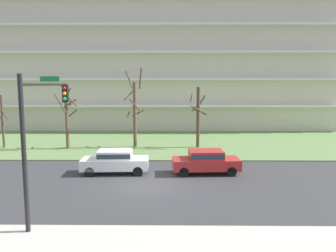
# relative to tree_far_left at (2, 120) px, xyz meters

# --- Properties ---
(ground) EXTENTS (160.00, 160.00, 0.00)m
(ground) POSITION_rel_tree_far_left_xyz_m (13.98, -10.98, -2.61)
(ground) COLOR #38383A
(sidewalk_curb_near) EXTENTS (80.00, 4.00, 0.15)m
(sidewalk_curb_near) POSITION_rel_tree_far_left_xyz_m (13.98, -18.98, -2.54)
(sidewalk_curb_near) COLOR #BCB7AD
(sidewalk_curb_near) RESTS_ON ground
(grass_lawn_strip) EXTENTS (80.00, 16.00, 0.08)m
(grass_lawn_strip) POSITION_rel_tree_far_left_xyz_m (13.98, 3.02, -2.57)
(grass_lawn_strip) COLOR #66844C
(grass_lawn_strip) RESTS_ON ground
(apartment_building) EXTENTS (51.79, 11.57, 19.56)m
(apartment_building) POSITION_rel_tree_far_left_xyz_m (13.98, 16.33, 7.17)
(apartment_building) COLOR beige
(apartment_building) RESTS_ON ground
(tree_far_left) EXTENTS (1.36, 1.12, 4.94)m
(tree_far_left) POSITION_rel_tree_far_left_xyz_m (0.00, 0.00, 0.00)
(tree_far_left) COLOR #4C3828
(tree_far_left) RESTS_ON ground
(tree_left) EXTENTS (2.05, 2.06, 5.60)m
(tree_left) POSITION_rel_tree_far_left_xyz_m (6.16, -0.41, 0.39)
(tree_left) COLOR brown
(tree_left) RESTS_ON ground
(tree_center) EXTENTS (1.91, 1.92, 7.41)m
(tree_center) POSITION_rel_tree_far_left_xyz_m (12.17, 0.39, 0.92)
(tree_center) COLOR brown
(tree_center) RESTS_ON ground
(tree_right) EXTENTS (1.56, 1.57, 5.66)m
(tree_right) POSITION_rel_tree_far_left_xyz_m (18.01, 0.37, 0.44)
(tree_right) COLOR #4C3828
(tree_right) RESTS_ON ground
(sedan_white_near_left) EXTENTS (4.48, 2.01, 1.57)m
(sedan_white_near_left) POSITION_rel_tree_far_left_xyz_m (11.82, -8.48, -1.74)
(sedan_white_near_left) COLOR white
(sedan_white_near_left) RESTS_ON ground
(sedan_red_center_left) EXTENTS (4.50, 2.06, 1.57)m
(sedan_red_center_left) POSITION_rel_tree_far_left_xyz_m (17.87, -8.48, -1.74)
(sedan_red_center_left) COLOR #B22828
(sedan_red_center_left) RESTS_ON ground
(traffic_signal_mast) EXTENTS (0.90, 5.59, 6.30)m
(traffic_signal_mast) POSITION_rel_tree_far_left_xyz_m (9.94, -15.68, 1.72)
(traffic_signal_mast) COLOR black
(traffic_signal_mast) RESTS_ON ground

